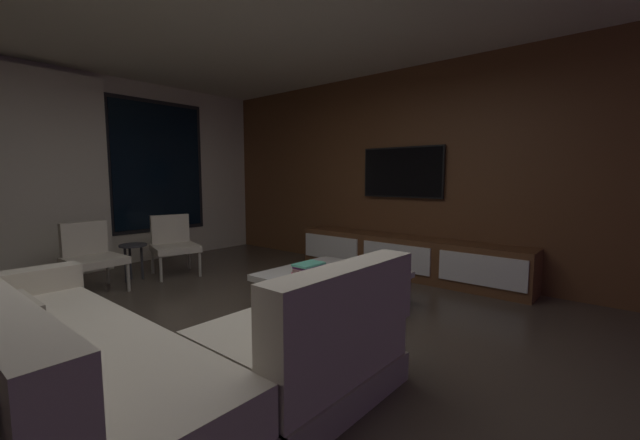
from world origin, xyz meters
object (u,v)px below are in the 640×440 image
at_px(sectional_couch, 130,359).
at_px(accent_chair_near_window, 173,242).
at_px(accent_chair_by_curtain, 91,253).
at_px(book_stack_on_coffee_table, 308,268).
at_px(media_console, 407,258).
at_px(side_stool, 133,251).
at_px(coffee_table, 333,290).
at_px(mounted_tv, 402,172).

xyz_separation_m(sectional_couch, accent_chair_near_window, (1.74, 2.67, 0.14)).
bearing_deg(accent_chair_by_curtain, accent_chair_near_window, 1.77).
height_order(book_stack_on_coffee_table, media_console, media_console).
bearing_deg(side_stool, accent_chair_by_curtain, -169.36).
relative_size(coffee_table, media_console, 0.37).
xyz_separation_m(book_stack_on_coffee_table, mounted_tv, (1.95, 0.08, 0.94)).
distance_m(accent_chair_by_curtain, mounted_tv, 3.89).
bearing_deg(coffee_table, sectional_couch, -174.84).
height_order(coffee_table, media_console, media_console).
height_order(sectional_couch, mounted_tv, mounted_tv).
bearing_deg(sectional_couch, mounted_tv, 6.29).
bearing_deg(accent_chair_by_curtain, side_stool, 10.64).
xyz_separation_m(sectional_couch, media_console, (3.61, 0.22, -0.04)).
relative_size(sectional_couch, book_stack_on_coffee_table, 8.23).
bearing_deg(accent_chair_near_window, media_console, -52.67).
xyz_separation_m(sectional_couch, accent_chair_by_curtain, (0.73, 2.63, 0.14)).
height_order(media_console, mounted_tv, mounted_tv).
bearing_deg(mounted_tv, accent_chair_by_curtain, 144.07).
relative_size(accent_chair_near_window, accent_chair_by_curtain, 1.00).
bearing_deg(mounted_tv, coffee_table, -172.41).
xyz_separation_m(coffee_table, accent_chair_near_window, (-0.28, 2.48, 0.25)).
relative_size(accent_chair_near_window, media_console, 0.25).
distance_m(coffee_table, mounted_tv, 2.13).
bearing_deg(side_stool, mounted_tv, -42.17).
height_order(accent_chair_near_window, side_stool, accent_chair_near_window).
height_order(coffee_table, side_stool, side_stool).
distance_m(accent_chair_near_window, media_console, 3.08).
xyz_separation_m(side_stool, mounted_tv, (2.55, -2.31, 0.98)).
height_order(coffee_table, mounted_tv, mounted_tv).
relative_size(sectional_couch, coffee_table, 2.16).
distance_m(side_stool, mounted_tv, 3.58).
height_order(accent_chair_by_curtain, media_console, accent_chair_by_curtain).
relative_size(accent_chair_near_window, mounted_tv, 0.67).
bearing_deg(sectional_couch, media_console, 3.48).
bearing_deg(sectional_couch, coffee_table, 5.16).
bearing_deg(side_stool, coffee_table, -72.92).
distance_m(side_stool, media_console, 3.45).
relative_size(media_console, mounted_tv, 2.68).
bearing_deg(side_stool, accent_chair_near_window, -7.19).
height_order(accent_chair_by_curtain, mounted_tv, mounted_tv).
bearing_deg(book_stack_on_coffee_table, sectional_couch, -169.60).
xyz_separation_m(sectional_couch, book_stack_on_coffee_table, (1.84, 0.34, 0.12)).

